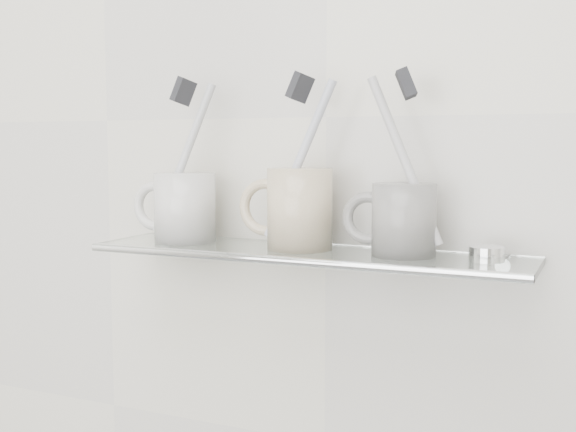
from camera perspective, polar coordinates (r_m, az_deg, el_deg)
The scene contains 18 objects.
wall_back at distance 0.86m, azimuth 3.04°, elevation 7.81°, with size 2.50×2.50×0.00m, color silver.
shelf_glass at distance 0.81m, azimuth 1.39°, elevation -2.98°, with size 0.50×0.12×0.01m, color silver.
shelf_rail at distance 0.76m, azimuth -0.26°, elevation -3.57°, with size 0.01×0.01×0.50m, color silver.
bracket_left at distance 0.95m, azimuth -9.23°, elevation -2.42°, with size 0.02×0.02×0.03m, color silver.
bracket_right at distance 0.80m, azimuth 16.72°, elevation -4.10°, with size 0.02×0.02×0.03m, color silver.
mug_left at distance 0.88m, azimuth -8.14°, elevation 0.68°, with size 0.07×0.07×0.08m, color silver.
mug_left_handle at distance 0.91m, azimuth -10.45°, elevation 0.77°, with size 0.06×0.06×0.01m, color silver.
toothbrush_left at distance 0.88m, azimuth -8.20°, elevation 4.52°, with size 0.01×0.01×0.19m, color #BBBCBC.
bristles_left at distance 0.88m, azimuth -8.27°, elevation 9.72°, with size 0.01×0.02×0.03m, color #222327.
mug_center at distance 0.81m, azimuth 0.94°, elevation 0.57°, with size 0.07×0.07×0.09m, color beige.
mug_center_handle at distance 0.83m, azimuth -1.79°, elevation 0.68°, with size 0.07×0.07×0.01m, color beige.
toothbrush_center at distance 0.81m, azimuth 0.94°, elevation 4.48°, with size 0.01×0.01×0.19m, color silver.
bristles_center at distance 0.81m, azimuth 0.95°, elevation 10.13°, with size 0.01×0.02×0.03m, color #222327.
mug_right at distance 0.77m, azimuth 9.15°, elevation -0.30°, with size 0.07×0.07×0.08m, color silver.
mug_right_handle at distance 0.79m, azimuth 6.32°, elevation -0.17°, with size 0.06×0.06×0.01m, color silver.
toothbrush_right at distance 0.77m, azimuth 9.22°, elevation 4.34°, with size 0.01×0.01×0.19m, color beige.
bristles_right at distance 0.77m, azimuth 9.32°, elevation 10.28°, with size 0.01×0.02×0.03m, color #222327.
chrome_cap at distance 0.76m, azimuth 15.43°, elevation -2.90°, with size 0.04×0.04×0.01m, color silver.
Camera 1 is at (0.31, 0.30, 1.22)m, focal length 45.00 mm.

